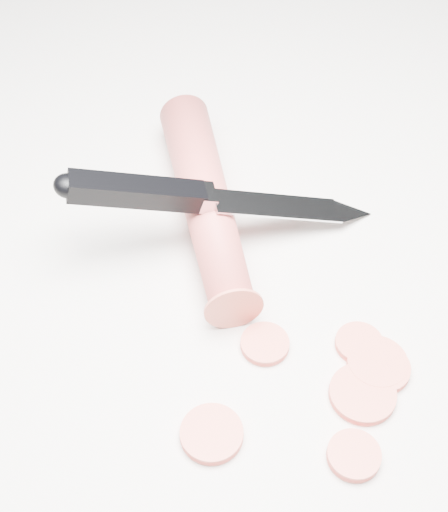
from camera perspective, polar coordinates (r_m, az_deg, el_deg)
ground at (r=0.49m, az=2.86°, el=-3.05°), size 2.40×2.40×0.00m
carrot at (r=0.52m, az=-1.47°, el=4.52°), size 0.12×0.20×0.03m
carrot_slice_0 at (r=0.45m, az=11.02°, el=-10.77°), size 0.04×0.04×0.01m
carrot_slice_1 at (r=0.47m, az=12.15°, el=-8.36°), size 0.04×0.04×0.01m
carrot_slice_2 at (r=0.46m, az=3.29°, el=-7.04°), size 0.03×0.03×0.01m
carrot_slice_3 at (r=0.47m, az=10.75°, el=-6.88°), size 0.03×0.03×0.01m
carrot_slice_4 at (r=0.46m, az=12.49°, el=-8.74°), size 0.04×0.04×0.01m
carrot_slice_5 at (r=0.43m, az=-0.99°, el=-14.04°), size 0.04×0.04×0.01m
carrot_slice_6 at (r=0.43m, az=10.34°, el=-15.43°), size 0.03×0.03×0.01m
kitchen_knife at (r=0.50m, az=0.04°, el=4.83°), size 0.22×0.12×0.08m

